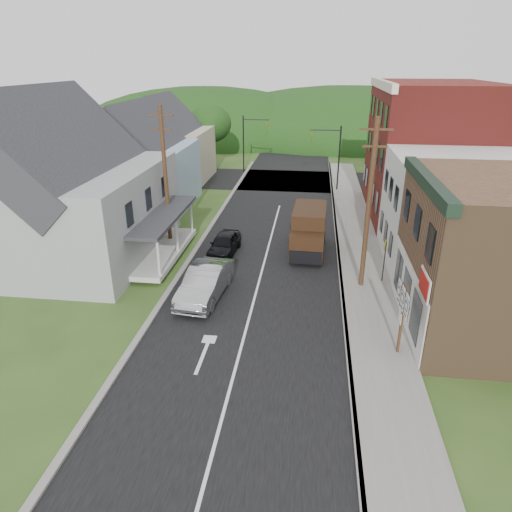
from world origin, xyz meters
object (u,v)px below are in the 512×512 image
(delivery_van, at_px, (309,231))
(warning_sign, at_px, (385,254))
(silver_sedan, at_px, (205,283))
(dark_sedan, at_px, (224,244))
(route_sign_cluster, at_px, (402,310))

(delivery_van, bearing_deg, warning_sign, -41.94)
(silver_sedan, bearing_deg, dark_sedan, 96.98)
(dark_sedan, relative_size, delivery_van, 0.77)
(delivery_van, distance_m, warning_sign, 5.83)
(delivery_van, distance_m, route_sign_cluster, 11.56)
(warning_sign, bearing_deg, route_sign_cluster, -77.16)
(dark_sedan, distance_m, route_sign_cluster, 13.55)
(dark_sedan, bearing_deg, route_sign_cluster, -43.65)
(silver_sedan, distance_m, route_sign_cluster, 10.01)
(silver_sedan, distance_m, warning_sign, 9.79)
(silver_sedan, relative_size, dark_sedan, 1.28)
(route_sign_cluster, bearing_deg, delivery_van, 106.00)
(dark_sedan, relative_size, route_sign_cluster, 1.26)
(silver_sedan, bearing_deg, warning_sign, 22.61)
(silver_sedan, xyz_separation_m, warning_sign, (9.32, 2.84, 0.90))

